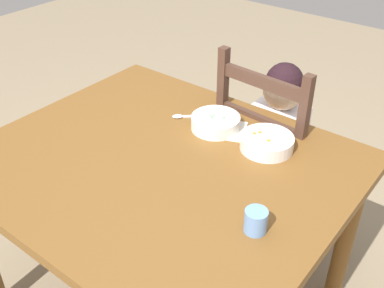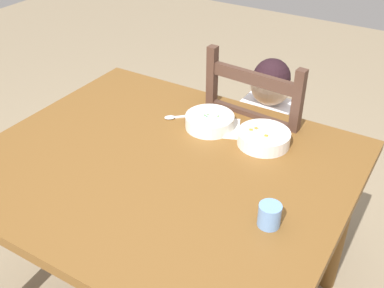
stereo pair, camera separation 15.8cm
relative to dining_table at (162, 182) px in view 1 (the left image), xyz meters
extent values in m
cube|color=brown|center=(0.00, 0.00, 0.08)|extent=(1.27, 1.08, 0.04)
cylinder|color=brown|center=(-0.56, 0.46, -0.30)|extent=(0.07, 0.07, 0.72)
cylinder|color=brown|center=(0.56, 0.46, -0.30)|extent=(0.07, 0.07, 0.72)
cube|color=#482F23|center=(0.14, 0.64, -0.24)|extent=(0.45, 0.45, 0.02)
cube|color=#482F23|center=(0.35, 0.81, -0.45)|extent=(0.04, 0.04, 0.42)
cube|color=#482F23|center=(-0.03, 0.84, -0.45)|extent=(0.04, 0.04, 0.42)
cube|color=#482F23|center=(0.32, 0.44, -0.45)|extent=(0.04, 0.04, 0.42)
cube|color=#482F23|center=(-0.06, 0.46, -0.45)|extent=(0.04, 0.04, 0.42)
cube|color=#482F23|center=(0.32, 0.44, 0.06)|extent=(0.04, 0.04, 0.58)
cube|color=#482F23|center=(-0.06, 0.46, 0.06)|extent=(0.04, 0.04, 0.58)
cube|color=#482F23|center=(0.13, 0.45, 0.27)|extent=(0.36, 0.05, 0.05)
cube|color=#482F23|center=(0.13, 0.45, 0.09)|extent=(0.36, 0.05, 0.05)
cube|color=white|center=(0.14, 0.61, -0.07)|extent=(0.22, 0.14, 0.32)
sphere|color=beige|center=(0.14, 0.61, 0.17)|extent=(0.17, 0.17, 0.17)
sphere|color=black|center=(0.14, 0.61, 0.21)|extent=(0.16, 0.16, 0.16)
cylinder|color=#3F4C72|center=(0.09, 0.49, -0.44)|extent=(0.07, 0.07, 0.44)
cylinder|color=#3F4C72|center=(0.20, 0.49, -0.44)|extent=(0.07, 0.07, 0.44)
cylinder|color=white|center=(0.01, 0.51, 0.01)|extent=(0.06, 0.24, 0.13)
cylinder|color=white|center=(0.27, 0.51, 0.01)|extent=(0.06, 0.24, 0.13)
cylinder|color=white|center=(0.03, 0.29, 0.12)|extent=(0.19, 0.19, 0.05)
cylinder|color=white|center=(0.03, 0.29, 0.10)|extent=(0.09, 0.09, 0.01)
cylinder|color=green|center=(0.03, 0.29, 0.13)|extent=(0.16, 0.16, 0.03)
sphere|color=green|center=(0.02, 0.29, 0.15)|extent=(0.01, 0.01, 0.01)
sphere|color=green|center=(0.02, 0.28, 0.15)|extent=(0.01, 0.01, 0.01)
sphere|color=green|center=(0.06, 0.30, 0.15)|extent=(0.01, 0.01, 0.01)
sphere|color=green|center=(0.01, 0.28, 0.15)|extent=(0.01, 0.01, 0.01)
cylinder|color=white|center=(0.26, 0.29, 0.12)|extent=(0.19, 0.19, 0.05)
cylinder|color=white|center=(0.26, 0.29, 0.10)|extent=(0.09, 0.09, 0.01)
cylinder|color=orange|center=(0.26, 0.29, 0.13)|extent=(0.16, 0.16, 0.03)
cube|color=orange|center=(0.22, 0.30, 0.14)|extent=(0.02, 0.02, 0.01)
cube|color=orange|center=(0.27, 0.27, 0.14)|extent=(0.02, 0.02, 0.01)
cube|color=orange|center=(0.21, 0.28, 0.14)|extent=(0.02, 0.02, 0.01)
cube|color=silver|center=(-0.09, 0.31, 0.10)|extent=(0.08, 0.07, 0.00)
ellipsoid|color=silver|center=(-0.14, 0.26, 0.10)|extent=(0.05, 0.05, 0.01)
cylinder|color=#6C98D2|center=(0.44, -0.10, 0.13)|extent=(0.07, 0.07, 0.07)
cube|color=white|center=(0.06, 0.30, 0.10)|extent=(0.21, 0.20, 0.00)
camera|label=1|loc=(0.90, -0.98, 1.05)|focal=43.48mm
camera|label=2|loc=(0.77, -1.07, 1.05)|focal=43.48mm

